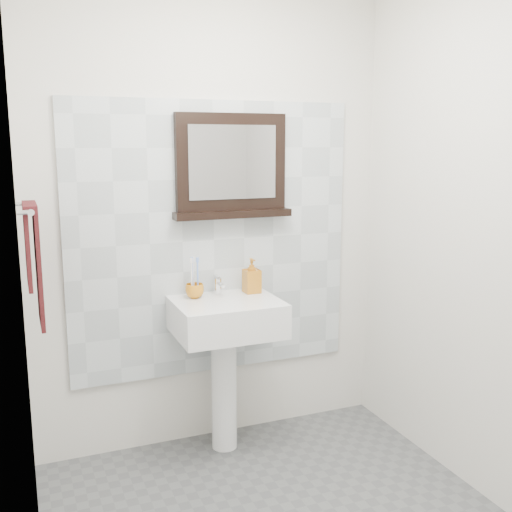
{
  "coord_description": "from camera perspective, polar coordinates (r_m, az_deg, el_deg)",
  "views": [
    {
      "loc": [
        -1.0,
        -2.02,
        1.67
      ],
      "look_at": [
        0.04,
        0.55,
        1.15
      ],
      "focal_mm": 42.0,
      "sensor_mm": 36.0,
      "label": 1
    }
  ],
  "objects": [
    {
      "name": "framed_mirror",
      "position": [
        3.27,
        -2.37,
        8.33
      ],
      "size": [
        0.66,
        0.11,
        0.56
      ],
      "color": "black",
      "rests_on": "back_wall"
    },
    {
      "name": "soap_dispenser",
      "position": [
        3.3,
        -0.41,
        -1.88
      ],
      "size": [
        0.09,
        0.09,
        0.19
      ],
      "primitive_type": "imported",
      "rotation": [
        0.0,
        0.0,
        0.01
      ],
      "color": "#B04E14",
      "rests_on": "pedestal_sink"
    },
    {
      "name": "right_wall",
      "position": [
        2.88,
        22.5,
        1.41
      ],
      "size": [
        0.01,
        2.2,
        2.5
      ],
      "primitive_type": "cube",
      "color": "silver",
      "rests_on": "ground"
    },
    {
      "name": "splashback",
      "position": [
        3.31,
        -4.07,
        1.56
      ],
      "size": [
        1.6,
        0.02,
        1.5
      ],
      "primitive_type": "cube",
      "color": "silver",
      "rests_on": "back_wall"
    },
    {
      "name": "back_wall",
      "position": [
        3.3,
        -4.16,
        3.31
      ],
      "size": [
        2.0,
        0.01,
        2.5
      ],
      "primitive_type": "cube",
      "color": "silver",
      "rests_on": "ground"
    },
    {
      "name": "towel_bar",
      "position": [
        2.8,
        -20.84,
        4.31
      ],
      "size": [
        0.07,
        0.4,
        0.03
      ],
      "color": "silver",
      "rests_on": "left_wall"
    },
    {
      "name": "hand_towel",
      "position": [
        2.83,
        -20.41,
        0.09
      ],
      "size": [
        0.06,
        0.3,
        0.55
      ],
      "color": "black",
      "rests_on": "towel_bar"
    },
    {
      "name": "pedestal_sink",
      "position": [
        3.22,
        -2.85,
        -7.36
      ],
      "size": [
        0.55,
        0.44,
        0.96
      ],
      "color": "white",
      "rests_on": "ground"
    },
    {
      "name": "toothbrush_cup",
      "position": [
        3.21,
        -5.86,
        -3.33
      ],
      "size": [
        0.13,
        0.13,
        0.08
      ],
      "primitive_type": "imported",
      "rotation": [
        0.0,
        0.0,
        0.39
      ],
      "color": "orange",
      "rests_on": "pedestal_sink"
    },
    {
      "name": "left_wall",
      "position": [
        2.06,
        -21.43,
        -1.91
      ],
      "size": [
        0.01,
        2.2,
        2.5
      ],
      "primitive_type": "cube",
      "color": "silver",
      "rests_on": "ground"
    },
    {
      "name": "toothbrushes",
      "position": [
        3.19,
        -5.96,
        -1.85
      ],
      "size": [
        0.05,
        0.04,
        0.21
      ],
      "color": "white",
      "rests_on": "toothbrush_cup"
    }
  ]
}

